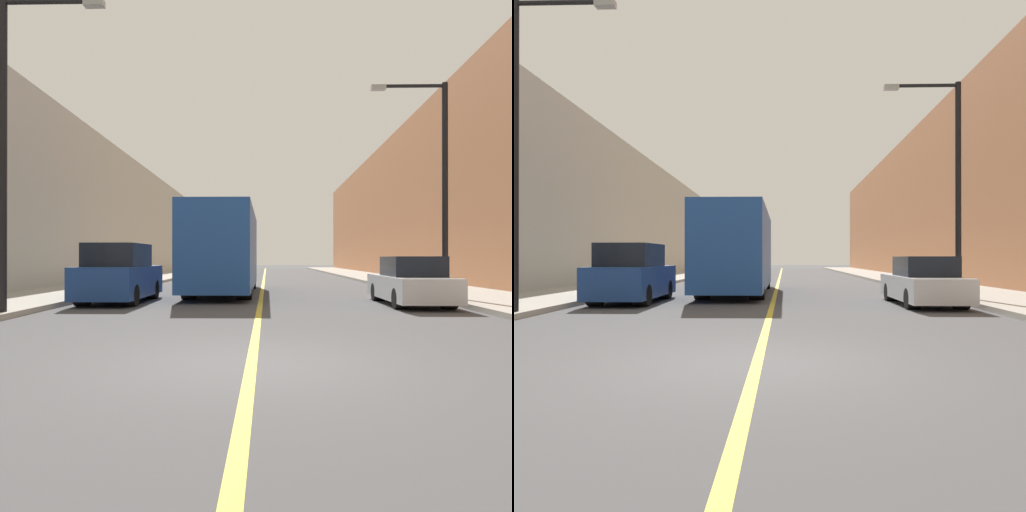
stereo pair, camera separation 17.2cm
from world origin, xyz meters
TOP-DOWN VIEW (x-y plane):
  - ground_plane at (0.00, 0.00)m, footprint 200.00×200.00m
  - sidewalk_left at (-7.99, 30.00)m, footprint 3.86×72.00m
  - sidewalk_right at (7.99, 30.00)m, footprint 3.86×72.00m
  - building_row_left at (-11.92, 30.00)m, footprint 4.00×72.00m
  - building_row_right at (11.92, 30.00)m, footprint 4.00×72.00m
  - road_center_line at (0.00, 30.00)m, footprint 0.16×72.00m
  - bus at (-1.57, 13.99)m, footprint 2.50×10.22m
  - parked_suv_left at (-4.74, 9.63)m, footprint 1.90×4.61m
  - car_right_near at (4.79, 8.94)m, footprint 1.77×4.71m
  - street_lamp_left at (-6.13, 5.24)m, footprint 2.63×0.24m
  - street_lamp_right at (6.12, 10.28)m, footprint 2.63×0.24m

SIDE VIEW (x-z plane):
  - ground_plane at x=0.00m, z-range 0.00..0.00m
  - road_center_line at x=0.00m, z-range 0.00..0.01m
  - sidewalk_left at x=-7.99m, z-range 0.00..0.15m
  - sidewalk_right at x=7.99m, z-range 0.00..0.15m
  - car_right_near at x=4.79m, z-range -0.08..1.46m
  - parked_suv_left at x=-4.74m, z-range -0.08..1.89m
  - bus at x=-1.57m, z-range 0.11..3.57m
  - street_lamp_right at x=6.12m, z-range 0.69..8.07m
  - building_row_left at x=-11.92m, z-range 0.00..9.05m
  - street_lamp_left at x=-6.13m, z-range 0.70..8.51m
  - building_row_right at x=11.92m, z-range 0.00..11.08m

